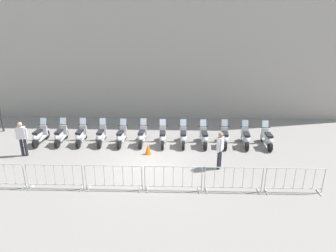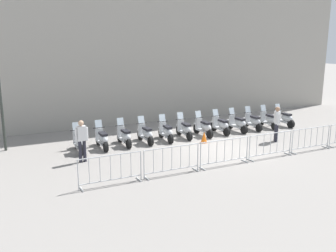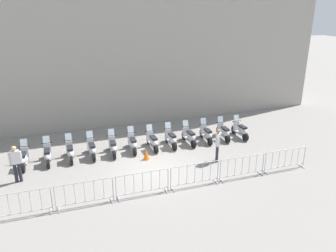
# 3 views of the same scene
# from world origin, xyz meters

# --- Properties ---
(ground_plane) EXTENTS (120.00, 120.00, 0.00)m
(ground_plane) POSITION_xyz_m (0.00, 0.00, 0.00)
(ground_plane) COLOR gray
(building_facade) EXTENTS (28.08, 3.74, 14.50)m
(building_facade) POSITION_xyz_m (-0.38, 7.86, 7.25)
(building_facade) COLOR #9E998E
(building_facade) RESTS_ON ground
(motorcycle_0) EXTENTS (0.56, 1.72, 1.24)m
(motorcycle_0) POSITION_xyz_m (-6.04, 1.99, 0.45)
(motorcycle_0) COLOR black
(motorcycle_0) RESTS_ON ground
(motorcycle_1) EXTENTS (0.56, 1.72, 1.24)m
(motorcycle_1) POSITION_xyz_m (-4.96, 2.11, 0.45)
(motorcycle_1) COLOR black
(motorcycle_1) RESTS_ON ground
(motorcycle_2) EXTENTS (0.56, 1.72, 1.24)m
(motorcycle_2) POSITION_xyz_m (-3.88, 2.18, 0.45)
(motorcycle_2) COLOR black
(motorcycle_2) RESTS_ON ground
(motorcycle_3) EXTENTS (0.56, 1.73, 1.24)m
(motorcycle_3) POSITION_xyz_m (-2.81, 2.22, 0.45)
(motorcycle_3) COLOR black
(motorcycle_3) RESTS_ON ground
(motorcycle_4) EXTENTS (0.56, 1.72, 1.24)m
(motorcycle_4) POSITION_xyz_m (-1.73, 2.22, 0.45)
(motorcycle_4) COLOR black
(motorcycle_4) RESTS_ON ground
(motorcycle_5) EXTENTS (0.56, 1.72, 1.24)m
(motorcycle_5) POSITION_xyz_m (-0.66, 2.36, 0.45)
(motorcycle_5) COLOR black
(motorcycle_5) RESTS_ON ground
(motorcycle_6) EXTENTS (0.56, 1.73, 1.24)m
(motorcycle_6) POSITION_xyz_m (0.43, 2.33, 0.45)
(motorcycle_6) COLOR black
(motorcycle_6) RESTS_ON ground
(motorcycle_7) EXTENTS (0.56, 1.72, 1.24)m
(motorcycle_7) POSITION_xyz_m (1.50, 2.41, 0.45)
(motorcycle_7) COLOR black
(motorcycle_7) RESTS_ON ground
(motorcycle_8) EXTENTS (0.56, 1.73, 1.24)m
(motorcycle_8) POSITION_xyz_m (2.59, 2.44, 0.45)
(motorcycle_8) COLOR black
(motorcycle_8) RESTS_ON ground
(motorcycle_9) EXTENTS (0.56, 1.72, 1.24)m
(motorcycle_9) POSITION_xyz_m (3.65, 2.52, 0.45)
(motorcycle_9) COLOR black
(motorcycle_9) RESTS_ON ground
(motorcycle_10) EXTENTS (0.56, 1.72, 1.24)m
(motorcycle_10) POSITION_xyz_m (4.73, 2.53, 0.45)
(motorcycle_10) COLOR black
(motorcycle_10) RESTS_ON ground
(motorcycle_11) EXTENTS (0.56, 1.73, 1.24)m
(motorcycle_11) POSITION_xyz_m (5.82, 2.52, 0.45)
(motorcycle_11) COLOR black
(motorcycle_11) RESTS_ON ground
(barrier_segment_0) EXTENTS (2.24, 0.54, 1.07)m
(barrier_segment_0) POSITION_xyz_m (-5.70, -2.31, 0.53)
(barrier_segment_0) COLOR #B2B5B7
(barrier_segment_0) RESTS_ON ground
(barrier_segment_1) EXTENTS (2.24, 0.54, 1.07)m
(barrier_segment_1) POSITION_xyz_m (-3.38, -2.20, 0.53)
(barrier_segment_1) COLOR #B2B5B7
(barrier_segment_1) RESTS_ON ground
(barrier_segment_2) EXTENTS (2.24, 0.54, 1.07)m
(barrier_segment_2) POSITION_xyz_m (-1.06, -2.09, 0.53)
(barrier_segment_2) COLOR #B2B5B7
(barrier_segment_2) RESTS_ON ground
(barrier_segment_3) EXTENTS (2.24, 0.54, 1.07)m
(barrier_segment_3) POSITION_xyz_m (1.26, -1.98, 0.53)
(barrier_segment_3) COLOR #B2B5B7
(barrier_segment_3) RESTS_ON ground
(barrier_segment_4) EXTENTS (2.24, 0.54, 1.07)m
(barrier_segment_4) POSITION_xyz_m (3.58, -1.87, 0.53)
(barrier_segment_4) COLOR #B2B5B7
(barrier_segment_4) RESTS_ON ground
(officer_near_row_end) EXTENTS (0.54, 0.28, 1.73)m
(officer_near_row_end) POSITION_xyz_m (-6.14, 0.55, 0.98)
(officer_near_row_end) COLOR #23232D
(officer_near_row_end) RESTS_ON ground
(officer_mid_plaza) EXTENTS (0.35, 0.51, 1.73)m
(officer_mid_plaza) POSITION_xyz_m (3.18, 0.00, 0.98)
(officer_mid_plaza) COLOR #23232D
(officer_mid_plaza) RESTS_ON ground
(traffic_cone) EXTENTS (0.32, 0.32, 0.55)m
(traffic_cone) POSITION_xyz_m (-0.18, 1.18, 0.28)
(traffic_cone) COLOR orange
(traffic_cone) RESTS_ON ground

